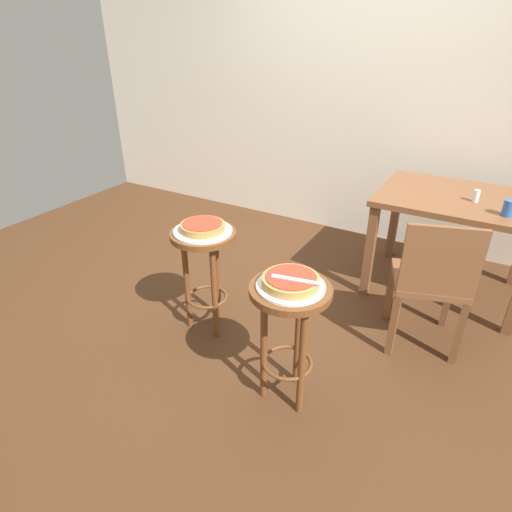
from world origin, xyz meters
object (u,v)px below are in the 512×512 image
object	(u,v)px
cup_near_edge	(509,208)
wooden_chair	(432,280)
serving_plate_middle	(203,231)
dining_table	(457,211)
stool_foreground	(289,318)
pizza_middle	(203,227)
condiment_shaker	(476,196)
stool_middle	(205,258)
serving_plate_foreground	(291,286)
pizza_server_knife	(295,280)
pizza_foreground	(291,281)

from	to	relation	value
cup_near_edge	wooden_chair	size ratio (longest dim) A/B	0.12
serving_plate_middle	dining_table	xyz separation A→B (m)	(1.23, 1.25, -0.06)
stool_foreground	pizza_middle	bearing A→B (deg)	158.12
serving_plate_middle	condiment_shaker	bearing A→B (deg)	41.91
dining_table	stool_middle	bearing A→B (deg)	-134.55
serving_plate_foreground	pizza_server_knife	distance (m)	0.07
stool_foreground	wooden_chair	xyz separation A→B (m)	(0.52, 0.77, -0.04)
stool_middle	condiment_shaker	world-z (taller)	condiment_shaker
serving_plate_middle	dining_table	bearing A→B (deg)	45.45
pizza_foreground	pizza_server_knife	bearing A→B (deg)	-33.69
condiment_shaker	pizza_server_knife	size ratio (longest dim) A/B	0.37
stool_foreground	pizza_server_knife	distance (m)	0.24
condiment_shaker	dining_table	bearing A→B (deg)	148.30
pizza_foreground	dining_table	distance (m)	1.62
pizza_foreground	cup_near_edge	bearing A→B (deg)	58.38
pizza_middle	condiment_shaker	bearing A→B (deg)	41.91
pizza_foreground	pizza_server_knife	size ratio (longest dim) A/B	1.21
stool_foreground	pizza_middle	world-z (taller)	pizza_middle
pizza_foreground	stool_foreground	bearing A→B (deg)	180.00
wooden_chair	dining_table	bearing A→B (deg)	90.14
serving_plate_foreground	pizza_middle	size ratio (longest dim) A/B	1.24
pizza_foreground	pizza_server_knife	world-z (taller)	pizza_server_knife
stool_foreground	pizza_middle	size ratio (longest dim) A/B	2.61
stool_foreground	dining_table	bearing A→B (deg)	71.29
stool_middle	serving_plate_middle	bearing A→B (deg)	0.00
condiment_shaker	wooden_chair	bearing A→B (deg)	-97.64
stool_middle	cup_near_edge	size ratio (longest dim) A/B	6.80
cup_near_edge	condiment_shaker	bearing A→B (deg)	139.79
cup_near_edge	wooden_chair	xyz separation A→B (m)	(-0.29, -0.54, -0.31)
pizza_server_knife	cup_near_edge	bearing A→B (deg)	48.40
pizza_server_knife	pizza_foreground	bearing A→B (deg)	134.98
serving_plate_foreground	serving_plate_middle	distance (m)	0.76
serving_plate_foreground	wooden_chair	xyz separation A→B (m)	(0.52, 0.77, -0.22)
pizza_middle	dining_table	bearing A→B (deg)	45.45
serving_plate_foreground	dining_table	xyz separation A→B (m)	(0.52, 1.53, -0.06)
pizza_middle	condiment_shaker	distance (m)	1.78
stool_foreground	pizza_server_knife	xyz separation A→B (m)	(0.03, -0.02, 0.24)
pizza_middle	condiment_shaker	world-z (taller)	condiment_shaker
pizza_middle	serving_plate_foreground	bearing A→B (deg)	-21.88
pizza_server_knife	serving_plate_middle	bearing A→B (deg)	146.27
cup_near_edge	wooden_chair	distance (m)	0.68
wooden_chair	pizza_server_knife	xyz separation A→B (m)	(-0.49, -0.79, 0.27)
stool_middle	dining_table	world-z (taller)	dining_table
stool_foreground	serving_plate_foreground	xyz separation A→B (m)	(0.00, 0.00, 0.18)
serving_plate_middle	condiment_shaker	xyz separation A→B (m)	(1.32, 1.19, 0.08)
pizza_foreground	cup_near_edge	size ratio (longest dim) A/B	2.66
condiment_shaker	pizza_foreground	bearing A→B (deg)	-112.65
serving_plate_foreground	pizza_server_knife	bearing A→B (deg)	-33.69
stool_foreground	serving_plate_middle	size ratio (longest dim) A/B	1.97
stool_foreground	stool_middle	bearing A→B (deg)	158.12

